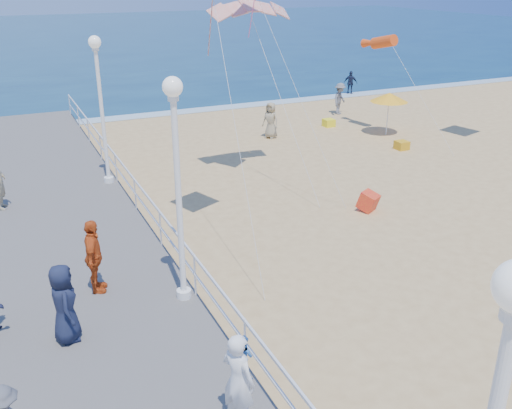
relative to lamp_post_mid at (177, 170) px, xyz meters
name	(u,v)px	position (x,y,z in m)	size (l,w,h in m)	color
ground	(366,267)	(5.35, 0.00, -3.66)	(160.00, 160.00, 0.00)	tan
ocean	(62,39)	(5.35, 65.00, -3.65)	(160.00, 90.00, 0.05)	#0C2F49
surf_line	(162,114)	(5.35, 20.50, -3.63)	(160.00, 1.20, 0.04)	silver
boardwalk	(95,325)	(-2.15, 0.00, -3.46)	(5.00, 44.00, 0.40)	slate
railing	(194,264)	(0.30, 0.00, -2.41)	(0.05, 42.00, 0.55)	white
lamp_post_mid	(177,170)	(0.00, 0.00, 0.00)	(0.44, 0.44, 5.32)	white
lamp_post_far	(100,96)	(0.00, 9.00, 0.00)	(0.44, 0.44, 5.32)	white
woman_holding_toddler	(238,381)	(-0.44, -4.40, -2.34)	(0.67, 0.44, 1.84)	white
toddler_held	(243,357)	(-0.29, -4.25, -2.00)	(0.40, 0.31, 0.83)	#316CBA
spectator_3	(94,257)	(-1.85, 1.19, -2.32)	(1.11, 0.46, 1.89)	#C74A18
spectator_4	(64,303)	(-2.78, -0.59, -2.37)	(0.87, 0.56, 1.77)	#171D34
beach_walker_a	(340,99)	(14.77, 16.20, -2.76)	(1.17, 0.67, 1.81)	slate
beach_walker_b	(351,83)	(18.58, 20.81, -2.88)	(0.91, 0.38, 1.55)	#1A2139
beach_walker_c	(271,120)	(8.86, 13.27, -2.77)	(0.87, 0.57, 1.79)	#9B8C6B
box_kite	(368,203)	(7.77, 3.37, -3.36)	(0.55, 0.55, 0.60)	red
beach_umbrella	(389,97)	(14.52, 11.36, -1.75)	(1.90, 1.90, 2.14)	white
beach_chair_left	(329,123)	(12.70, 13.99, -3.46)	(0.55, 0.55, 0.40)	yellow
beach_chair_right	(402,145)	(13.55, 8.89, -3.46)	(0.55, 0.55, 0.40)	orange
kite_parafoil	(250,6)	(5.68, 8.62, 2.90)	(3.18, 0.90, 0.30)	red
kite_windsock	(384,42)	(14.42, 12.03, 0.87)	(0.56, 0.56, 2.25)	#DD4412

